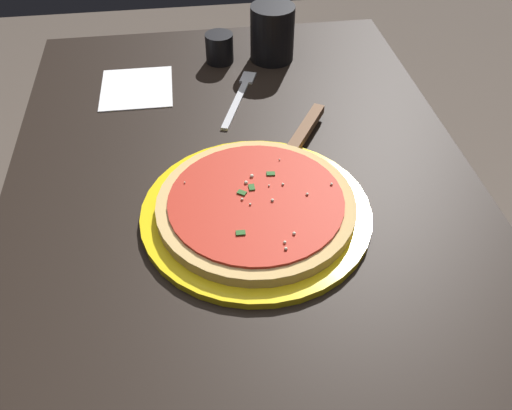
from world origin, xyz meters
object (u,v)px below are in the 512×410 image
at_px(pizza_server, 297,144).
at_px(napkin_folded_right, 137,88).
at_px(pizza, 256,205).
at_px(fork, 240,96).
at_px(serving_plate, 256,213).
at_px(cup_small_sauce, 221,48).
at_px(cup_tall_drink, 272,33).

bearing_deg(pizza_server, napkin_folded_right, 48.21).
height_order(pizza, fork, pizza).
bearing_deg(fork, serving_plate, 177.43).
height_order(cup_small_sauce, napkin_folded_right, cup_small_sauce).
height_order(pizza_server, cup_small_sauce, cup_small_sauce).
relative_size(cup_small_sauce, napkin_folded_right, 0.40).
relative_size(serving_plate, pizza, 1.17).
bearing_deg(pizza, napkin_folded_right, 25.27).
xyz_separation_m(pizza, cup_small_sauce, (0.44, 0.01, 0.01)).
bearing_deg(cup_small_sauce, pizza, -179.19).
bearing_deg(cup_tall_drink, pizza_server, 178.13).
bearing_deg(pizza, fork, -2.57).
bearing_deg(pizza_server, pizza, 148.13).
bearing_deg(pizza, cup_small_sauce, 0.81).
distance_m(pizza_server, cup_tall_drink, 0.30).
distance_m(pizza, cup_tall_drink, 0.44).
bearing_deg(cup_tall_drink, napkin_folded_right, 106.41).
distance_m(pizza_server, cup_small_sauce, 0.32).
height_order(pizza_server, cup_tall_drink, cup_tall_drink).
distance_m(cup_tall_drink, cup_small_sauce, 0.10).
height_order(cup_tall_drink, cup_small_sauce, cup_tall_drink).
relative_size(pizza, cup_tall_drink, 2.57).
bearing_deg(serving_plate, cup_tall_drink, -12.01).
relative_size(pizza, cup_small_sauce, 4.85).
bearing_deg(cup_tall_drink, fork, 148.95).
distance_m(pizza, fork, 0.30).
bearing_deg(serving_plate, pizza, -80.98).
height_order(pizza, pizza_server, pizza).
bearing_deg(napkin_folded_right, pizza_server, -131.79).
xyz_separation_m(pizza, napkin_folded_right, (0.36, 0.17, -0.02)).
distance_m(cup_tall_drink, napkin_folded_right, 0.28).
distance_m(pizza, pizza_server, 0.16).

